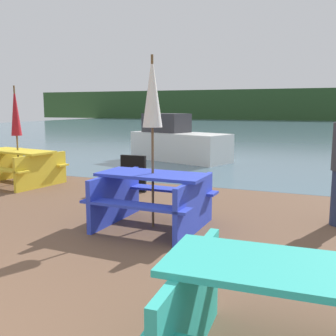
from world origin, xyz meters
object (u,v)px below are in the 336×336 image
picnic_table_yellow (19,164)px  umbrella_crimson (15,112)px  signboard (133,173)px  umbrella_white (152,93)px  boat (178,142)px  picnic_table_teal (295,316)px  picnic_table_blue (153,195)px

picnic_table_yellow → umbrella_crimson: bearing=-116.6°
signboard → picnic_table_yellow: bearing=-174.7°
umbrella_white → umbrella_crimson: umbrella_white is taller
umbrella_crimson → signboard: 3.04m
boat → umbrella_white: bearing=-52.9°
picnic_table_teal → picnic_table_blue: picnic_table_blue is taller
picnic_table_teal → picnic_table_blue: size_ratio=1.04×
picnic_table_teal → umbrella_white: 3.74m
umbrella_white → boat: bearing=107.8°
umbrella_white → signboard: bearing=123.6°
picnic_table_yellow → signboard: (2.76, 0.26, -0.09)m
picnic_table_teal → umbrella_crimson: size_ratio=0.76×
umbrella_crimson → signboard: size_ratio=2.92×
picnic_table_blue → picnic_table_yellow: picnic_table_blue is taller
picnic_table_teal → picnic_table_yellow: 7.73m
boat → picnic_table_blue: bearing=-52.9°
umbrella_white → signboard: 2.91m
picnic_table_yellow → boat: 5.45m
picnic_table_teal → picnic_table_yellow: bearing=144.5°
umbrella_white → boat: umbrella_white is taller
picnic_table_yellow → signboard: picnic_table_yellow is taller
picnic_table_blue → umbrella_white: (0.00, 0.00, 1.44)m
umbrella_crimson → boat: 5.55m
picnic_table_blue → boat: boat is taller
umbrella_crimson → boat: bearing=69.5°
picnic_table_blue → signboard: 2.47m
picnic_table_teal → signboard: 5.92m
umbrella_white → umbrella_crimson: bearing=156.4°
umbrella_white → umbrella_crimson: (-4.13, 1.80, -0.30)m
picnic_table_blue → umbrella_white: size_ratio=0.66×
picnic_table_teal → umbrella_crimson: (-6.29, 4.49, 1.15)m
picnic_table_blue → umbrella_crimson: bearing=156.4°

